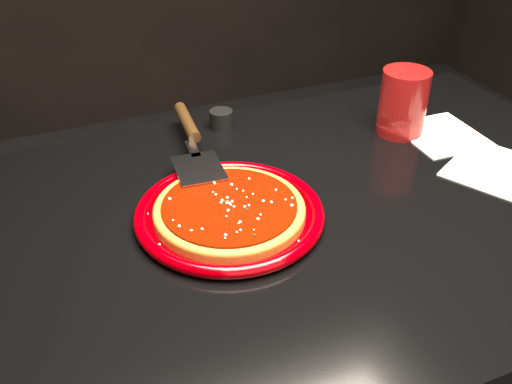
% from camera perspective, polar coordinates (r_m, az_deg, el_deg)
% --- Properties ---
extents(table, '(1.20, 0.80, 0.75)m').
position_cam_1_polar(table, '(1.24, 5.21, -15.71)').
color(table, black).
rests_on(table, floor).
extents(plate, '(0.34, 0.34, 0.02)m').
position_cam_1_polar(plate, '(0.94, -2.66, -2.15)').
color(plate, '#6F0003').
rests_on(plate, table).
extents(pizza_crust, '(0.27, 0.27, 0.01)m').
position_cam_1_polar(pizza_crust, '(0.94, -2.67, -1.98)').
color(pizza_crust, brown).
rests_on(pizza_crust, plate).
extents(pizza_crust_rim, '(0.27, 0.27, 0.02)m').
position_cam_1_polar(pizza_crust_rim, '(0.93, -2.68, -1.67)').
color(pizza_crust_rim, brown).
rests_on(pizza_crust_rim, plate).
extents(pizza_sauce, '(0.24, 0.24, 0.01)m').
position_cam_1_polar(pizza_sauce, '(0.93, -2.69, -1.44)').
color(pizza_sauce, '#690F00').
rests_on(pizza_sauce, plate).
extents(parmesan_dusting, '(0.21, 0.21, 0.01)m').
position_cam_1_polar(parmesan_dusting, '(0.93, -2.70, -1.13)').
color(parmesan_dusting, beige).
rests_on(parmesan_dusting, plate).
extents(basil_flecks, '(0.20, 0.20, 0.00)m').
position_cam_1_polar(basil_flecks, '(0.93, -2.69, -1.17)').
color(basil_flecks, black).
rests_on(basil_flecks, plate).
extents(pizza_server, '(0.13, 0.36, 0.03)m').
position_cam_1_polar(pizza_server, '(1.09, -6.27, 5.12)').
color(pizza_server, silver).
rests_on(pizza_server, plate).
extents(cup, '(0.13, 0.13, 0.14)m').
position_cam_1_polar(cup, '(1.22, 14.49, 8.66)').
color(cup, maroon).
rests_on(cup, table).
extents(napkin_a, '(0.24, 0.24, 0.00)m').
position_cam_1_polar(napkin_a, '(1.16, 23.34, 1.96)').
color(napkin_a, white).
rests_on(napkin_a, table).
extents(napkin_b, '(0.16, 0.17, 0.00)m').
position_cam_1_polar(napkin_b, '(1.25, 18.03, 5.47)').
color(napkin_b, white).
rests_on(napkin_b, table).
extents(ramekin, '(0.06, 0.06, 0.04)m').
position_cam_1_polar(ramekin, '(1.22, -3.49, 7.30)').
color(ramekin, black).
rests_on(ramekin, table).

